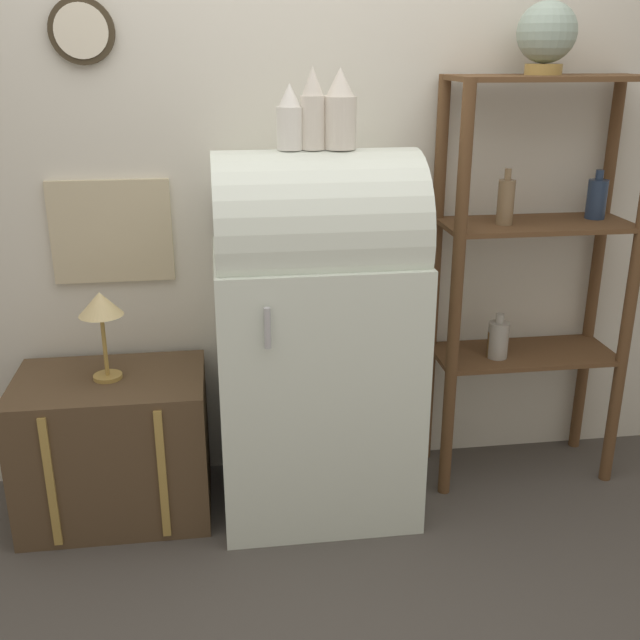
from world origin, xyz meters
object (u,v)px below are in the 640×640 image
vase_center (313,111)px  vase_right (340,111)px  refrigerator (316,333)px  desk_lamp (101,310)px  vase_left (290,119)px  globe (547,35)px  suitcase_trunk (115,446)px

vase_center → vase_right: (0.10, -0.00, -0.00)m
refrigerator → desk_lamp: 0.82m
refrigerator → vase_right: 0.84m
desk_lamp → vase_right: bearing=-2.0°
refrigerator → vase_left: (-0.09, -0.00, 0.81)m
globe → vase_left: globe is taller
vase_left → vase_center: bearing=-1.0°
refrigerator → globe: (0.89, 0.14, 1.09)m
vase_right → vase_center: bearing=179.4°
globe → vase_right: globe is taller
vase_left → globe: bearing=8.0°
vase_left → desk_lamp: 0.99m
suitcase_trunk → refrigerator: bearing=-1.8°
vase_left → vase_right: bearing=-0.8°
refrigerator → vase_right: size_ratio=5.19×
globe → desk_lamp: size_ratio=0.75×
vase_center → globe: bearing=8.8°
globe → vase_left: 1.03m
refrigerator → desk_lamp: bearing=178.1°
vase_center → desk_lamp: size_ratio=0.81×
vase_left → vase_center: vase_center is taller
globe → suitcase_trunk: bearing=-176.3°
globe → vase_left: size_ratio=1.16×
suitcase_trunk → vase_center: (0.80, -0.03, 1.29)m
refrigerator → desk_lamp: refrigerator is taller
globe → vase_center: 0.95m
refrigerator → globe: globe is taller
globe → desk_lamp: globe is taller
vase_right → desk_lamp: 1.14m
refrigerator → suitcase_trunk: size_ratio=1.98×
refrigerator → globe: size_ratio=5.51×
vase_left → vase_center: (0.08, -0.00, 0.03)m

